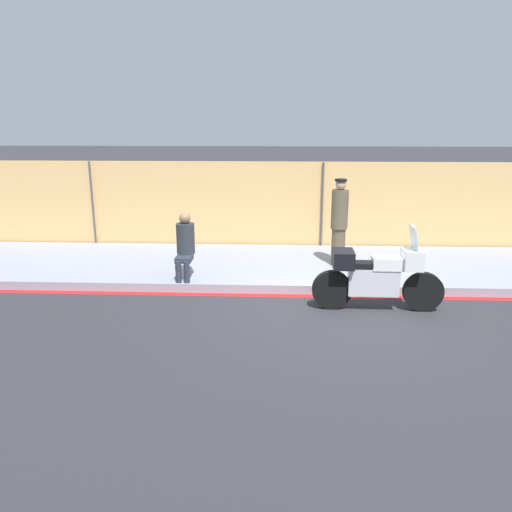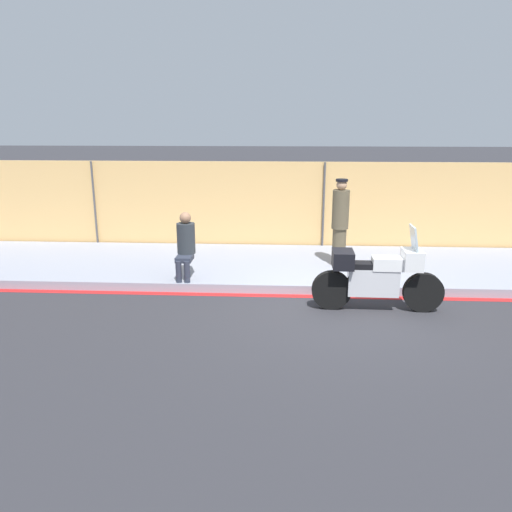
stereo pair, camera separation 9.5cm
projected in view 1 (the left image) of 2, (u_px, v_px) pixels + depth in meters
The scene contains 7 objects.
ground_plane at pixel (339, 311), 8.80m from camera, with size 120.00×120.00×0.00m, color #2D2D33.
sidewalk at pixel (326, 267), 11.17m from camera, with size 43.40×3.30×0.17m.
curb_paint_stripe at pixel (334, 296), 9.52m from camera, with size 43.40×0.18×0.01m.
storefront_fence at pixel (322, 207), 12.58m from camera, with size 41.23×0.17×2.27m.
motorcycle at pixel (377, 276), 8.71m from camera, with size 2.29×0.52×1.53m.
officer_standing at pixel (339, 222), 10.73m from camera, with size 0.36×0.36×1.89m.
person_seated_on_curb at pixel (185, 242), 9.95m from camera, with size 0.37×0.67×1.32m.
Camera 1 is at (-1.08, -8.30, 3.24)m, focal length 35.00 mm.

